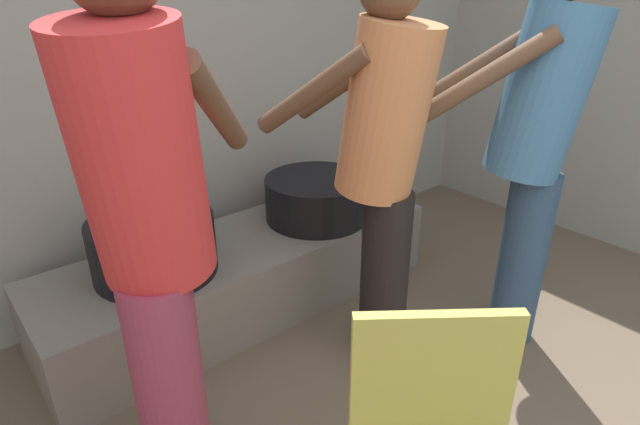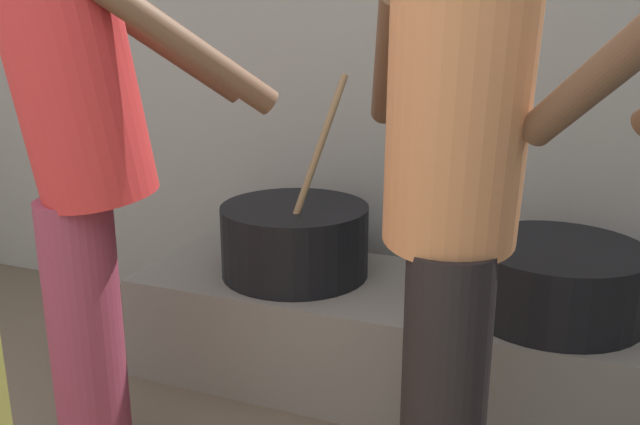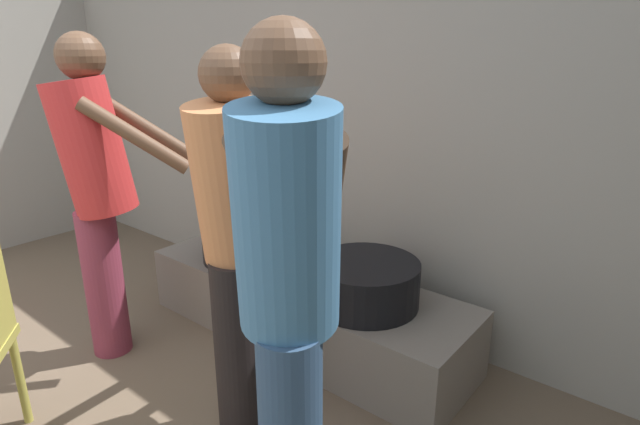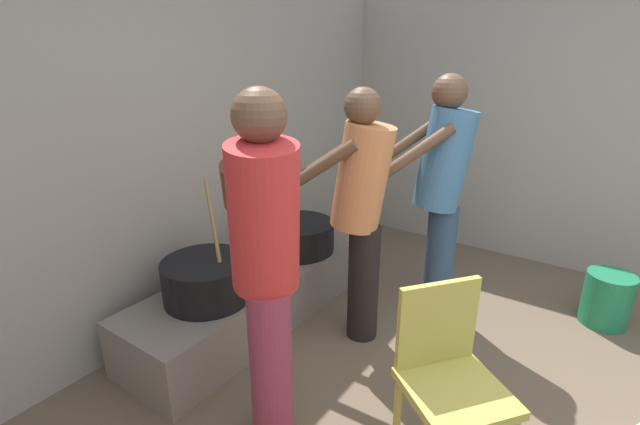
% 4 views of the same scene
% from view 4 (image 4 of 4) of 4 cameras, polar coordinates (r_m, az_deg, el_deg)
% --- Properties ---
extents(block_enclosure_rear, '(5.35, 0.20, 2.30)m').
position_cam_4_polar(block_enclosure_rear, '(3.04, -20.67, 6.27)').
color(block_enclosure_rear, '#9E998E').
rests_on(block_enclosure_rear, ground_plane).
extents(hearth_ledge, '(1.96, 0.60, 0.37)m').
position_cam_4_polar(hearth_ledge, '(3.23, -7.94, -10.28)').
color(hearth_ledge, slate).
rests_on(hearth_ledge, ground_plane).
extents(cooking_pot_main, '(0.52, 0.52, 0.71)m').
position_cam_4_polar(cooking_pot_main, '(2.81, -14.26, -8.28)').
color(cooking_pot_main, black).
rests_on(cooking_pot_main, hearth_ledge).
extents(cooking_pot_secondary, '(0.54, 0.54, 0.22)m').
position_cam_4_polar(cooking_pot_secondary, '(3.38, -2.77, -3.02)').
color(cooking_pot_secondary, black).
rests_on(cooking_pot_secondary, hearth_ledge).
extents(cook_in_orange_shirt, '(0.52, 0.73, 1.61)m').
position_cam_4_polar(cook_in_orange_shirt, '(2.73, 5.21, 1.10)').
color(cook_in_orange_shirt, black).
rests_on(cook_in_orange_shirt, ground_plane).
extents(cook_in_red_shirt, '(0.70, 0.72, 1.67)m').
position_cam_4_polar(cook_in_red_shirt, '(1.96, -6.94, -5.46)').
color(cook_in_red_shirt, '#8C3347').
rests_on(cook_in_red_shirt, ground_plane).
extents(cook_in_blue_shirt, '(0.68, 0.73, 1.67)m').
position_cam_4_polar(cook_in_blue_shirt, '(3.09, 15.25, 3.47)').
color(cook_in_blue_shirt, navy).
rests_on(cook_in_blue_shirt, ground_plane).
extents(chair_olive, '(0.56, 0.56, 0.88)m').
position_cam_4_polar(chair_olive, '(2.10, 16.04, -19.37)').
color(chair_olive, '#B2A847').
rests_on(chair_olive, ground_plane).
extents(bucket_green_plastic, '(0.31, 0.31, 0.38)m').
position_cam_4_polar(bucket_green_plastic, '(3.72, 32.71, -9.24)').
color(bucket_green_plastic, '#1E7A4C').
rests_on(bucket_green_plastic, ground_plane).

